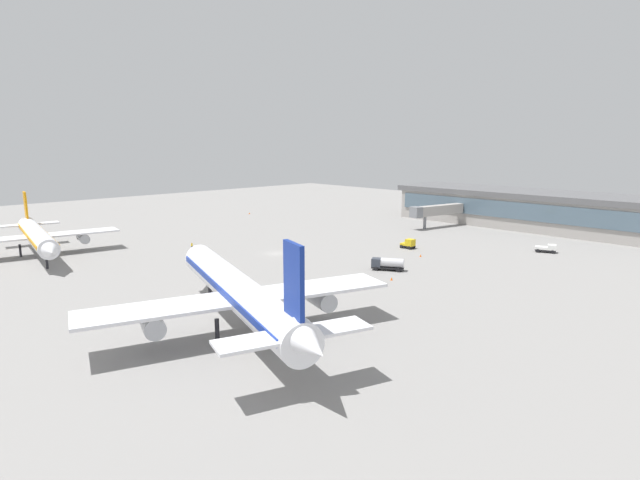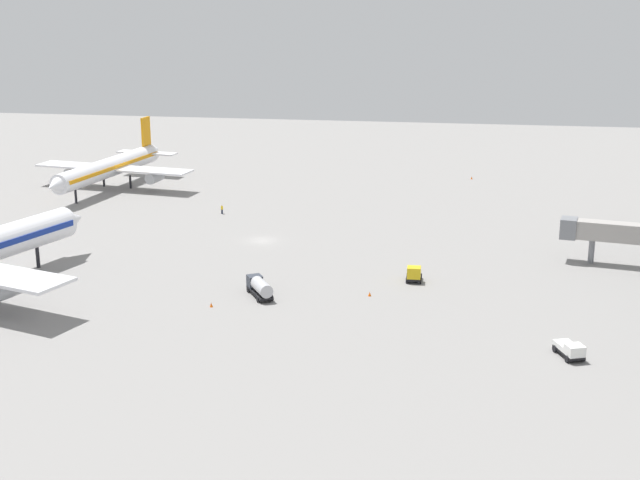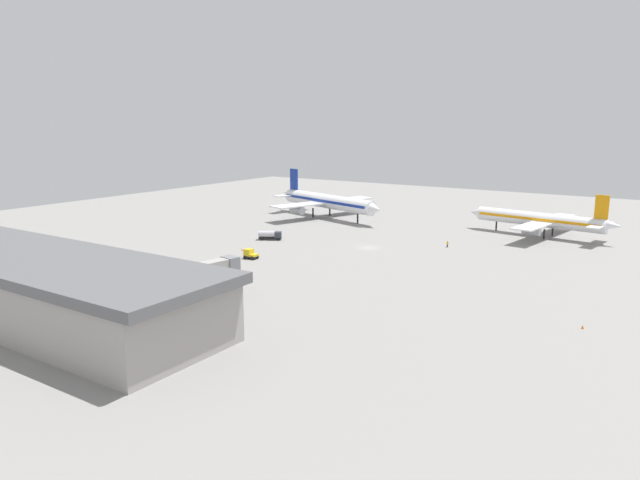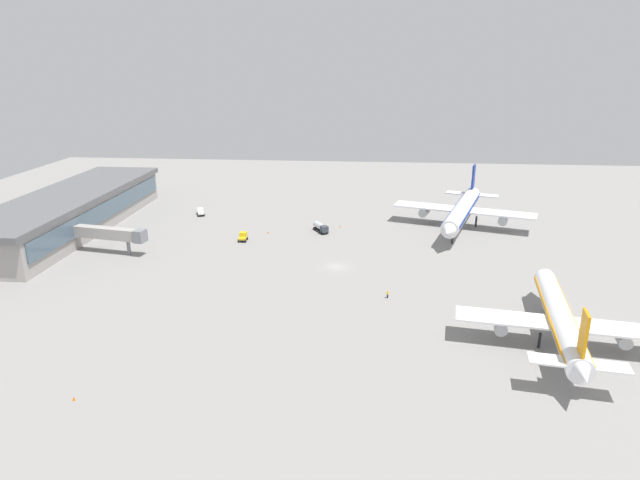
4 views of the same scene
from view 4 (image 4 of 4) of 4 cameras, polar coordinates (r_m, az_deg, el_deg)
ground at (r=130.16m, az=1.71°, el=-2.81°), size 288.00×288.00×0.00m
terminal_building at (r=172.86m, az=-24.52°, el=2.72°), size 81.63×21.97×10.70m
airplane_at_gate at (r=102.72m, az=23.62°, el=-7.43°), size 43.12×34.88×13.14m
airplane_taxiing at (r=163.91m, az=14.58°, el=3.08°), size 49.46×40.56×15.43m
fuel_truck at (r=156.24m, az=0.07°, el=1.33°), size 6.38×4.88×2.50m
pushback_tractor at (r=177.92m, az=-12.28°, el=2.86°), size 4.79×3.47×1.90m
baggage_tug at (r=150.05m, az=-7.98°, el=0.35°), size 3.24×2.27×2.30m
ground_crew_worker at (r=114.03m, az=7.02°, el=-5.60°), size 0.58×0.43×1.67m
jet_bridge at (r=147.42m, az=-20.79°, el=0.62°), size 6.30×19.75×6.74m
safety_cone_near_gate at (r=156.03m, az=-5.40°, el=0.81°), size 0.44×0.44×0.60m
safety_cone_mid_apron at (r=161.17m, az=2.13°, el=1.44°), size 0.44×0.44×0.60m
safety_cone_far_side at (r=89.24m, az=-24.18°, el=-14.77°), size 0.44×0.44×0.60m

